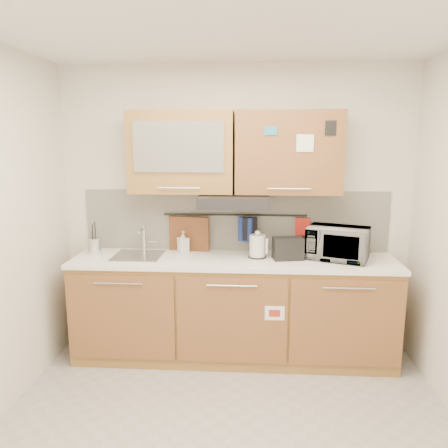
# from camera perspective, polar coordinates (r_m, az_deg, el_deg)

# --- Properties ---
(floor) EXTENTS (3.20, 3.20, 0.00)m
(floor) POSITION_cam_1_polar(r_m,az_deg,el_deg) (3.16, 0.14, -26.88)
(floor) COLOR #9E9993
(floor) RESTS_ON ground
(ceiling) EXTENTS (3.20, 3.20, 0.00)m
(ceiling) POSITION_cam_1_polar(r_m,az_deg,el_deg) (2.58, 0.17, 25.82)
(ceiling) COLOR white
(ceiling) RESTS_ON wall_back
(wall_back) EXTENTS (3.20, 0.00, 3.20)m
(wall_back) POSITION_cam_1_polar(r_m,az_deg,el_deg) (4.04, 1.46, 1.87)
(wall_back) COLOR silver
(wall_back) RESTS_ON ground
(base_cabinet) EXTENTS (2.80, 0.64, 0.88)m
(base_cabinet) POSITION_cam_1_polar(r_m,az_deg,el_deg) (3.99, 1.22, -11.63)
(base_cabinet) COLOR #AD823D
(base_cabinet) RESTS_ON floor
(countertop) EXTENTS (2.82, 0.62, 0.04)m
(countertop) POSITION_cam_1_polar(r_m,az_deg,el_deg) (3.83, 1.25, -4.79)
(countertop) COLOR white
(countertop) RESTS_ON base_cabinet
(backsplash) EXTENTS (2.80, 0.02, 0.56)m
(backsplash) POSITION_cam_1_polar(r_m,az_deg,el_deg) (4.05, 1.44, 0.45)
(backsplash) COLOR silver
(backsplash) RESTS_ON countertop
(upper_cabinets) EXTENTS (1.82, 0.37, 0.70)m
(upper_cabinets) POSITION_cam_1_polar(r_m,az_deg,el_deg) (3.82, 1.32, 9.34)
(upper_cabinets) COLOR #AD823D
(upper_cabinets) RESTS_ON wall_back
(range_hood) EXTENTS (0.60, 0.46, 0.10)m
(range_hood) POSITION_cam_1_polar(r_m,az_deg,el_deg) (3.78, 1.32, 3.07)
(range_hood) COLOR black
(range_hood) RESTS_ON upper_cabinets
(sink) EXTENTS (0.42, 0.40, 0.26)m
(sink) POSITION_cam_1_polar(r_m,az_deg,el_deg) (3.96, -11.13, -4.07)
(sink) COLOR silver
(sink) RESTS_ON countertop
(utensil_rail) EXTENTS (1.30, 0.02, 0.02)m
(utensil_rail) POSITION_cam_1_polar(r_m,az_deg,el_deg) (4.00, 1.43, 1.19)
(utensil_rail) COLOR black
(utensil_rail) RESTS_ON backsplash
(utensil_crock) EXTENTS (0.15, 0.15, 0.30)m
(utensil_crock) POSITION_cam_1_polar(r_m,az_deg,el_deg) (4.11, -16.49, -2.73)
(utensil_crock) COLOR silver
(utensil_crock) RESTS_ON countertop
(kettle) EXTENTS (0.18, 0.17, 0.24)m
(kettle) POSITION_cam_1_polar(r_m,az_deg,el_deg) (3.84, 4.39, -2.98)
(kettle) COLOR silver
(kettle) RESTS_ON countertop
(toaster) EXTENTS (0.27, 0.19, 0.19)m
(toaster) POSITION_cam_1_polar(r_m,az_deg,el_deg) (3.81, 8.34, -3.16)
(toaster) COLOR black
(toaster) RESTS_ON countertop
(microwave) EXTENTS (0.59, 0.50, 0.28)m
(microwave) POSITION_cam_1_polar(r_m,az_deg,el_deg) (3.90, 14.63, -2.44)
(microwave) COLOR #999999
(microwave) RESTS_ON countertop
(soap_bottle) EXTENTS (0.12, 0.12, 0.20)m
(soap_bottle) POSITION_cam_1_polar(r_m,az_deg,el_deg) (4.02, -5.36, -2.30)
(soap_bottle) COLOR #999999
(soap_bottle) RESTS_ON countertop
(cutting_board) EXTENTS (0.38, 0.08, 0.46)m
(cutting_board) POSITION_cam_1_polar(r_m,az_deg,el_deg) (4.07, -4.56, -2.28)
(cutting_board) COLOR brown
(cutting_board) RESTS_ON utensil_rail
(oven_mitt) EXTENTS (0.14, 0.08, 0.22)m
(oven_mitt) POSITION_cam_1_polar(r_m,az_deg,el_deg) (4.01, 2.80, -0.71)
(oven_mitt) COLOR navy
(oven_mitt) RESTS_ON utensil_rail
(dark_pouch) EXTENTS (0.14, 0.08, 0.21)m
(dark_pouch) POSITION_cam_1_polar(r_m,az_deg,el_deg) (4.01, 3.39, -0.62)
(dark_pouch) COLOR black
(dark_pouch) RESTS_ON utensil_rail
(pot_holder) EXTENTS (0.13, 0.05, 0.16)m
(pot_holder) POSITION_cam_1_polar(r_m,az_deg,el_deg) (4.03, 10.26, -0.36)
(pot_holder) COLOR #B31F17
(pot_holder) RESTS_ON utensil_rail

